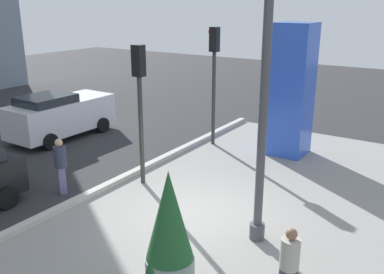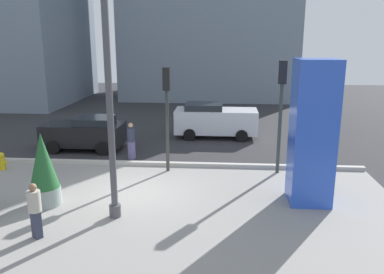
{
  "view_description": "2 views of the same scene",
  "coord_description": "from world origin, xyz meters",
  "px_view_note": "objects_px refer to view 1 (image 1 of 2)",
  "views": [
    {
      "loc": [
        -8.55,
        -5.54,
        5.42
      ],
      "look_at": [
        0.89,
        0.66,
        1.81
      ],
      "focal_mm": 39.78,
      "sensor_mm": 36.0,
      "label": 1
    },
    {
      "loc": [
        2.97,
        -12.88,
        5.39
      ],
      "look_at": [
        1.94,
        1.07,
        1.82
      ],
      "focal_mm": 36.76,
      "sensor_mm": 36.0,
      "label": 2
    }
  ],
  "objects_px": {
    "art_pillar_blue": "(292,91)",
    "potted_plant_near_left": "(169,231)",
    "car_curb_west": "(60,115)",
    "pedestrian_crossing": "(289,263)",
    "traffic_light_far_side": "(214,67)",
    "traffic_light_corner": "(140,92)",
    "pedestrian_by_curb": "(61,163)",
    "lamp_post": "(265,84)"
  },
  "relations": [
    {
      "from": "art_pillar_blue",
      "to": "potted_plant_near_left",
      "type": "relative_size",
      "value": 1.94
    },
    {
      "from": "car_curb_west",
      "to": "pedestrian_crossing",
      "type": "distance_m",
      "value": 12.62
    },
    {
      "from": "traffic_light_far_side",
      "to": "traffic_light_corner",
      "type": "distance_m",
      "value": 4.5
    },
    {
      "from": "art_pillar_blue",
      "to": "traffic_light_far_side",
      "type": "bearing_deg",
      "value": 102.17
    },
    {
      "from": "pedestrian_by_curb",
      "to": "lamp_post",
      "type": "bearing_deg",
      "value": -82.2
    },
    {
      "from": "traffic_light_corner",
      "to": "pedestrian_crossing",
      "type": "xyz_separation_m",
      "value": [
        -2.85,
        -5.83,
        -2.01
      ]
    },
    {
      "from": "potted_plant_near_left",
      "to": "lamp_post",
      "type": "bearing_deg",
      "value": -16.15
    },
    {
      "from": "traffic_light_far_side",
      "to": "pedestrian_crossing",
      "type": "bearing_deg",
      "value": -141.0
    },
    {
      "from": "art_pillar_blue",
      "to": "traffic_light_corner",
      "type": "height_order",
      "value": "art_pillar_blue"
    },
    {
      "from": "traffic_light_far_side",
      "to": "traffic_light_corner",
      "type": "bearing_deg",
      "value": -178.4
    },
    {
      "from": "lamp_post",
      "to": "pedestrian_by_curb",
      "type": "relative_size",
      "value": 4.55
    },
    {
      "from": "lamp_post",
      "to": "traffic_light_far_side",
      "type": "bearing_deg",
      "value": 39.09
    },
    {
      "from": "lamp_post",
      "to": "potted_plant_near_left",
      "type": "height_order",
      "value": "lamp_post"
    },
    {
      "from": "art_pillar_blue",
      "to": "traffic_light_corner",
      "type": "relative_size",
      "value": 1.12
    },
    {
      "from": "art_pillar_blue",
      "to": "pedestrian_crossing",
      "type": "bearing_deg",
      "value": -158.89
    },
    {
      "from": "lamp_post",
      "to": "art_pillar_blue",
      "type": "height_order",
      "value": "lamp_post"
    },
    {
      "from": "pedestrian_by_curb",
      "to": "traffic_light_corner",
      "type": "bearing_deg",
      "value": -39.0
    },
    {
      "from": "traffic_light_far_side",
      "to": "pedestrian_crossing",
      "type": "distance_m",
      "value": 9.71
    },
    {
      "from": "potted_plant_near_left",
      "to": "pedestrian_crossing",
      "type": "bearing_deg",
      "value": -71.95
    },
    {
      "from": "traffic_light_corner",
      "to": "car_curb_west",
      "type": "relative_size",
      "value": 0.95
    },
    {
      "from": "traffic_light_far_side",
      "to": "traffic_light_corner",
      "type": "xyz_separation_m",
      "value": [
        -4.5,
        -0.13,
        -0.17
      ]
    },
    {
      "from": "art_pillar_blue",
      "to": "car_curb_west",
      "type": "distance_m",
      "value": 9.35
    },
    {
      "from": "pedestrian_by_curb",
      "to": "pedestrian_crossing",
      "type": "distance_m",
      "value": 7.4
    },
    {
      "from": "potted_plant_near_left",
      "to": "art_pillar_blue",
      "type": "bearing_deg",
      "value": 5.95
    },
    {
      "from": "traffic_light_corner",
      "to": "pedestrian_by_curb",
      "type": "height_order",
      "value": "traffic_light_corner"
    },
    {
      "from": "pedestrian_by_curb",
      "to": "potted_plant_near_left",
      "type": "bearing_deg",
      "value": -108.3
    },
    {
      "from": "car_curb_west",
      "to": "pedestrian_crossing",
      "type": "xyz_separation_m",
      "value": [
        -4.69,
        -11.72,
        -0.08
      ]
    },
    {
      "from": "traffic_light_corner",
      "to": "art_pillar_blue",
      "type": "bearing_deg",
      "value": -28.26
    },
    {
      "from": "traffic_light_corner",
      "to": "pedestrian_crossing",
      "type": "bearing_deg",
      "value": -116.1
    },
    {
      "from": "art_pillar_blue",
      "to": "traffic_light_far_side",
      "type": "relative_size",
      "value": 1.05
    },
    {
      "from": "car_curb_west",
      "to": "pedestrian_by_curb",
      "type": "bearing_deg",
      "value": -130.04
    },
    {
      "from": "car_curb_west",
      "to": "pedestrian_crossing",
      "type": "relative_size",
      "value": 2.82
    },
    {
      "from": "lamp_post",
      "to": "traffic_light_far_side",
      "type": "distance_m",
      "value": 7.18
    },
    {
      "from": "art_pillar_blue",
      "to": "pedestrian_crossing",
      "type": "height_order",
      "value": "art_pillar_blue"
    },
    {
      "from": "traffic_light_corner",
      "to": "traffic_light_far_side",
      "type": "bearing_deg",
      "value": 1.6
    },
    {
      "from": "art_pillar_blue",
      "to": "traffic_light_corner",
      "type": "xyz_separation_m",
      "value": [
        -5.12,
        2.75,
        0.52
      ]
    },
    {
      "from": "art_pillar_blue",
      "to": "traffic_light_far_side",
      "type": "distance_m",
      "value": 3.02
    },
    {
      "from": "art_pillar_blue",
      "to": "pedestrian_by_curb",
      "type": "height_order",
      "value": "art_pillar_blue"
    },
    {
      "from": "pedestrian_by_curb",
      "to": "pedestrian_crossing",
      "type": "relative_size",
      "value": 1.06
    },
    {
      "from": "traffic_light_far_side",
      "to": "pedestrian_by_curb",
      "type": "height_order",
      "value": "traffic_light_far_side"
    },
    {
      "from": "art_pillar_blue",
      "to": "pedestrian_by_curb",
      "type": "distance_m",
      "value": 8.29
    },
    {
      "from": "lamp_post",
      "to": "car_curb_west",
      "type": "bearing_deg",
      "value": 74.33
    }
  ]
}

